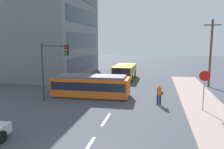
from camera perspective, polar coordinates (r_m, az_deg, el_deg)
The scene contains 13 objects.
ground_plane at distance 18.58m, azimuth 1.26°, elevation -7.26°, with size 120.00×120.00×0.00m, color #41444C.
sidewalk_curb_right at distance 14.94m, azimuth 25.43°, elevation -11.92°, with size 3.20×36.00×0.14m, color #A28882.
lane_stripe_1 at distance 11.31m, azimuth -6.32°, elevation -18.26°, with size 0.16×2.40×0.01m, color silver.
lane_stripe_2 at distance 14.85m, azimuth -1.53°, elevation -11.43°, with size 0.16×2.40×0.01m, color silver.
lane_stripe_3 at distance 25.87m, azimuth 4.25°, elevation -2.67°, with size 0.16×2.40×0.01m, color silver.
lane_stripe_4 at distance 31.74m, azimuth 5.62°, elevation -0.55°, with size 0.16×2.40×0.01m, color silver.
corner_building at distance 35.32m, azimuth -18.94°, elevation 10.38°, with size 15.07×14.93×12.80m.
streetcar_tram at distance 20.46m, azimuth -5.41°, elevation -2.85°, with size 7.01×2.65×1.98m.
city_bus at distance 29.65m, azimuth 3.27°, elevation 0.89°, with size 2.61×5.73×1.85m.
pedestrian_crossing at distance 18.16m, azimuth 12.03°, elevation -4.76°, with size 0.50×0.36×1.67m.
stop_sign at distance 17.08m, azimuth 22.64°, elevation -1.82°, with size 0.76×0.07×2.88m.
traffic_light_mast at distance 19.07m, azimuth -15.00°, elevation 3.29°, with size 2.43×0.33×4.89m.
utility_pole_mid at distance 26.65m, azimuth 24.03°, elevation 5.29°, with size 1.80×0.24×7.36m.
Camera 1 is at (3.15, -7.57, 5.14)m, focal length 35.59 mm.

